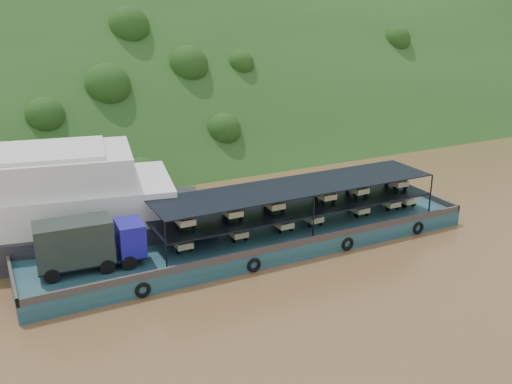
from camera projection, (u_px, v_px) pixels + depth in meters
name	position (u px, v px, depth m)	size (l,w,h in m)	color
ground	(295.00, 236.00, 46.17)	(160.00, 160.00, 0.00)	brown
hillside	(158.00, 141.00, 76.54)	(140.00, 28.00, 28.00)	#193513
cargo_barge	(243.00, 237.00, 43.11)	(35.00, 7.18, 4.74)	#133A45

